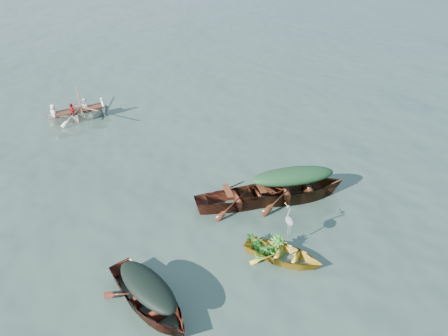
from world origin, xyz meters
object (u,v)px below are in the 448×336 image
(green_tarp_boat, at_px, (291,199))
(heron, at_px, (289,225))
(open_wooden_boat, at_px, (244,205))
(rowed_boat, at_px, (81,119))
(yellow_dinghy, at_px, (282,260))
(dark_covered_boat, at_px, (150,306))

(green_tarp_boat, relative_size, heron, 5.59)
(open_wooden_boat, xyz_separation_m, rowed_boat, (-4.65, 9.09, 0.00))
(yellow_dinghy, bearing_deg, dark_covered_boat, 142.47)
(yellow_dinghy, xyz_separation_m, green_tarp_boat, (1.60, 2.63, 0.00))
(yellow_dinghy, relative_size, green_tarp_boat, 0.54)
(green_tarp_boat, xyz_separation_m, heron, (-1.24, -2.21, 0.82))
(green_tarp_boat, height_order, rowed_boat, green_tarp_boat)
(yellow_dinghy, bearing_deg, heron, 5.19)
(rowed_boat, bearing_deg, open_wooden_boat, -164.45)
(green_tarp_boat, height_order, heron, heron)
(dark_covered_boat, distance_m, heron, 4.35)
(dark_covered_boat, height_order, open_wooden_boat, open_wooden_boat)
(dark_covered_boat, distance_m, rowed_boat, 12.37)
(open_wooden_boat, height_order, heron, heron)
(dark_covered_boat, xyz_separation_m, green_tarp_boat, (5.43, 3.06, 0.00))
(green_tarp_boat, distance_m, heron, 2.66)
(dark_covered_boat, relative_size, green_tarp_boat, 0.77)
(dark_covered_boat, xyz_separation_m, rowed_boat, (-0.86, 12.34, 0.00))
(green_tarp_boat, height_order, open_wooden_boat, green_tarp_boat)
(yellow_dinghy, relative_size, dark_covered_boat, 0.70)
(heron, bearing_deg, rowed_boat, 69.75)
(yellow_dinghy, relative_size, heron, 3.00)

